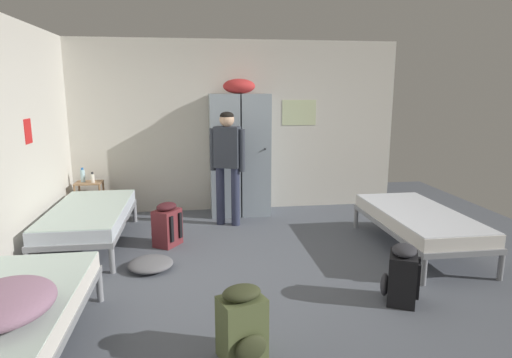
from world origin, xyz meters
The scene contains 15 objects.
ground_plane centered at (0.00, 0.00, 0.00)m, with size 8.09×8.09×0.00m, color #565B66.
room_backdrop centered at (-1.25, 1.28, 1.33)m, with size 5.18×5.01×2.67m.
locker_bank centered at (0.02, 2.19, 0.97)m, with size 0.90×0.55×2.07m.
shelf_unit centered at (-2.23, 2.19, 0.35)m, with size 0.38×0.30×0.57m.
bed_left_rear centered at (-1.98, 1.04, 0.38)m, with size 0.90×1.90×0.49m.
bed_right centered at (1.98, 0.30, 0.38)m, with size 0.90×1.90×0.49m.
bed_left_front centered at (-1.98, -1.43, 0.38)m, with size 0.90×1.90×0.49m.
bedding_heap centered at (-1.88, -1.64, 0.59)m, with size 0.61×0.71×0.21m.
person_traveler centered at (-0.21, 1.64, 0.97)m, with size 0.48×0.32×1.62m.
water_bottle centered at (-2.31, 2.21, 0.67)m, with size 0.06×0.06×0.22m.
lotion_bottle centered at (-2.16, 2.15, 0.64)m, with size 0.06×0.06×0.16m.
backpack_black centered at (1.17, -0.91, 0.26)m, with size 0.41×0.39×0.55m.
backpack_maroon centered at (-1.03, 0.90, 0.26)m, with size 0.41×0.41×0.55m.
backpack_olive centered at (-0.35, -1.54, 0.26)m, with size 0.38×0.39×0.55m.
clothes_pile_grey centered at (-1.17, 0.17, 0.06)m, with size 0.49×0.49×0.12m.
Camera 1 is at (-0.66, -4.37, 1.92)m, focal length 30.44 mm.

